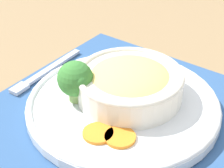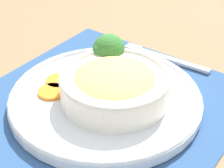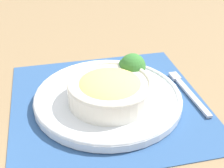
# 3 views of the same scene
# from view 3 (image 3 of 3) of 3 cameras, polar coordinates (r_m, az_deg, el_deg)

# --- Properties ---
(ground_plane) EXTENTS (4.00, 4.00, 0.00)m
(ground_plane) POSITION_cam_3_polar(r_m,az_deg,el_deg) (0.68, -0.74, -3.48)
(ground_plane) COLOR #8C704C
(placemat) EXTENTS (0.42, 0.42, 0.00)m
(placemat) POSITION_cam_3_polar(r_m,az_deg,el_deg) (0.68, -0.74, -3.34)
(placemat) COLOR #2D5184
(placemat) RESTS_ON ground_plane
(plate) EXTENTS (0.32, 0.32, 0.02)m
(plate) POSITION_cam_3_polar(r_m,az_deg,el_deg) (0.67, -0.75, -2.42)
(plate) COLOR silver
(plate) RESTS_ON placemat
(bowl) EXTENTS (0.18, 0.18, 0.06)m
(bowl) POSITION_cam_3_polar(r_m,az_deg,el_deg) (0.64, -0.27, -0.88)
(bowl) COLOR silver
(bowl) RESTS_ON plate
(broccoli_floret) EXTENTS (0.06, 0.06, 0.07)m
(broccoli_floret) POSITION_cam_3_polar(r_m,az_deg,el_deg) (0.70, 3.75, 3.18)
(broccoli_floret) COLOR #84AD5B
(broccoli_floret) RESTS_ON plate
(carrot_slice_near) EXTENTS (0.05, 0.05, 0.01)m
(carrot_slice_near) POSITION_cam_3_polar(r_m,az_deg,el_deg) (0.74, -3.44, 1.63)
(carrot_slice_near) COLOR orange
(carrot_slice_near) RESTS_ON plate
(carrot_slice_middle) EXTENTS (0.05, 0.05, 0.01)m
(carrot_slice_middle) POSITION_cam_3_polar(r_m,az_deg,el_deg) (0.72, -5.68, 0.88)
(carrot_slice_middle) COLOR orange
(carrot_slice_middle) RESTS_ON plate
(fork) EXTENTS (0.02, 0.18, 0.01)m
(fork) POSITION_cam_3_polar(r_m,az_deg,el_deg) (0.74, 13.25, -0.78)
(fork) COLOR #B7B7BC
(fork) RESTS_ON placemat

